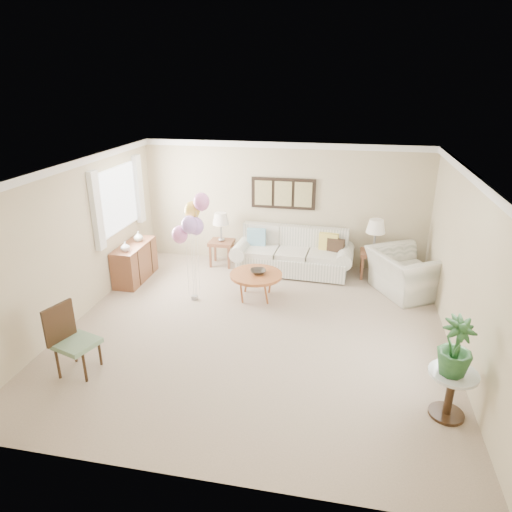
% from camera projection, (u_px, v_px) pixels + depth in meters
% --- Properties ---
extents(ground_plane, '(6.00, 6.00, 0.00)m').
position_uv_depth(ground_plane, '(255.00, 330.00, 7.37)').
color(ground_plane, tan).
extents(room_shell, '(6.04, 6.04, 2.60)m').
position_uv_depth(room_shell, '(249.00, 233.00, 6.88)').
color(room_shell, '#C6B994').
rests_on(room_shell, ground).
extents(wall_art_triptych, '(1.35, 0.06, 0.65)m').
position_uv_depth(wall_art_triptych, '(283.00, 194.00, 9.51)').
color(wall_art_triptych, black).
rests_on(wall_art_triptych, ground).
extents(sofa, '(2.51, 1.04, 0.91)m').
position_uv_depth(sofa, '(293.00, 255.00, 9.50)').
color(sofa, beige).
rests_on(sofa, ground).
extents(end_table_left, '(0.51, 0.46, 0.55)m').
position_uv_depth(end_table_left, '(222.00, 245.00, 9.78)').
color(end_table_left, brown).
rests_on(end_table_left, ground).
extents(end_table_right, '(0.51, 0.46, 0.55)m').
position_uv_depth(end_table_right, '(373.00, 256.00, 9.18)').
color(end_table_right, brown).
rests_on(end_table_right, ground).
extents(lamp_left, '(0.35, 0.35, 0.62)m').
position_uv_depth(lamp_left, '(221.00, 220.00, 9.57)').
color(lamp_left, gray).
rests_on(lamp_left, end_table_left).
extents(lamp_right, '(0.38, 0.38, 0.67)m').
position_uv_depth(lamp_right, '(376.00, 227.00, 8.96)').
color(lamp_right, gray).
rests_on(lamp_right, end_table_right).
extents(coffee_table, '(0.96, 0.96, 0.48)m').
position_uv_depth(coffee_table, '(256.00, 276.00, 8.30)').
color(coffee_table, '#A95D2A').
rests_on(coffee_table, ground).
extents(decor_bowl, '(0.35, 0.35, 0.07)m').
position_uv_depth(decor_bowl, '(258.00, 272.00, 8.29)').
color(decor_bowl, '#2C261F').
rests_on(decor_bowl, coffee_table).
extents(armchair, '(1.57, 1.63, 0.82)m').
position_uv_depth(armchair, '(405.00, 273.00, 8.51)').
color(armchair, beige).
rests_on(armchair, ground).
extents(side_table, '(0.57, 0.57, 0.62)m').
position_uv_depth(side_table, '(452.00, 383.00, 5.35)').
color(side_table, silver).
rests_on(side_table, ground).
extents(potted_plant, '(0.53, 0.53, 0.71)m').
position_uv_depth(potted_plant, '(456.00, 347.00, 5.15)').
color(potted_plant, '#204B28').
rests_on(potted_plant, side_table).
extents(accent_chair, '(0.62, 0.62, 1.01)m').
position_uv_depth(accent_chair, '(71.00, 338.00, 6.17)').
color(accent_chair, slate).
rests_on(accent_chair, ground).
extents(credenza, '(0.46, 1.20, 0.74)m').
position_uv_depth(credenza, '(135.00, 262.00, 9.11)').
color(credenza, brown).
rests_on(credenza, ground).
extents(vase_white, '(0.21, 0.21, 0.18)m').
position_uv_depth(vase_white, '(125.00, 247.00, 8.61)').
color(vase_white, silver).
rests_on(vase_white, credenza).
extents(vase_sage, '(0.21, 0.21, 0.19)m').
position_uv_depth(vase_sage, '(138.00, 237.00, 9.13)').
color(vase_sage, '#B5BEAA').
rests_on(vase_sage, credenza).
extents(balloon_cluster, '(0.63, 0.57, 2.00)m').
position_uv_depth(balloon_cluster, '(192.00, 220.00, 7.80)').
color(balloon_cluster, gray).
rests_on(balloon_cluster, ground).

